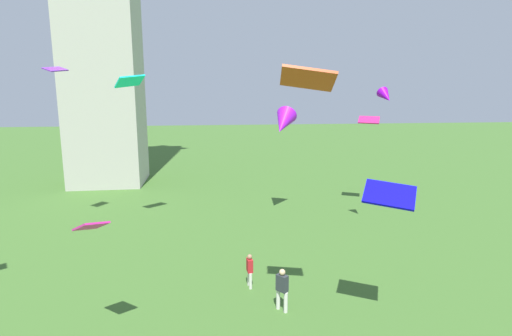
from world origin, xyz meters
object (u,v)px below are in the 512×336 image
object	(u,v)px
kite_flying_1	(308,79)
kite_flying_6	(389,194)
kite_flying_9	(369,120)
kite_flying_3	(130,81)
person_2	(250,269)
kite_flying_5	(55,69)
kite_flying_8	(91,226)
kite_flying_4	(283,123)
person_3	(282,287)
kite_flying_2	(386,96)

from	to	relation	value
kite_flying_1	kite_flying_6	size ratio (longest dim) A/B	0.90
kite_flying_9	kite_flying_3	bearing A→B (deg)	36.93
person_2	kite_flying_6	bearing A→B (deg)	45.05
person_2	kite_flying_1	distance (m)	9.07
kite_flying_5	kite_flying_6	distance (m)	20.78
kite_flying_1	kite_flying_8	xyz separation A→B (m)	(-7.09, 0.24, -4.74)
kite_flying_1	kite_flying_4	bearing A→B (deg)	-86.78
kite_flying_1	kite_flying_3	distance (m)	14.88
kite_flying_4	person_3	bearing A→B (deg)	-72.56
kite_flying_4	kite_flying_9	bearing A→B (deg)	41.61
kite_flying_8	person_2	bearing A→B (deg)	82.43
kite_flying_2	kite_flying_9	size ratio (longest dim) A/B	0.71
person_3	kite_flying_1	size ratio (longest dim) A/B	0.95
kite_flying_6	kite_flying_9	world-z (taller)	kite_flying_9
person_2	kite_flying_6	distance (m)	7.20
kite_flying_1	kite_flying_2	world-z (taller)	kite_flying_1
kite_flying_6	person_2	bearing A→B (deg)	169.53
person_2	kite_flying_2	distance (m)	12.91
kite_flying_4	person_2	bearing A→B (deg)	-80.24
person_2	kite_flying_4	bearing A→B (deg)	155.49
person_3	kite_flying_2	world-z (taller)	kite_flying_2
kite_flying_8	kite_flying_3	bearing A→B (deg)	144.18
person_3	kite_flying_1	distance (m)	8.20
person_2	kite_flying_1	size ratio (longest dim) A/B	0.84
kite_flying_5	kite_flying_3	bearing A→B (deg)	116.27
person_3	kite_flying_2	xyz separation A→B (m)	(7.69, 7.82, 7.47)
person_2	kite_flying_1	xyz separation A→B (m)	(1.47, -3.66, 8.16)
kite_flying_3	kite_flying_6	size ratio (longest dim) A/B	0.91
kite_flying_8	kite_flying_9	distance (m)	22.24
kite_flying_1	kite_flying_9	bearing A→B (deg)	-108.40
kite_flying_9	kite_flying_4	bearing A→B (deg)	40.26
kite_flying_6	kite_flying_4	bearing A→B (deg)	123.01
kite_flying_3	kite_flying_9	xyz separation A→B (m)	(16.74, 2.73, -2.66)
person_3	kite_flying_8	distance (m)	7.56
person_3	kite_flying_3	xyz separation A→B (m)	(-7.34, 11.14, 8.38)
kite_flying_3	kite_flying_4	bearing A→B (deg)	150.91
kite_flying_3	kite_flying_4	distance (m)	10.30
kite_flying_6	kite_flying_1	bearing A→B (deg)	-152.03
person_2	kite_flying_3	world-z (taller)	kite_flying_3
kite_flying_5	person_2	bearing A→B (deg)	81.06
kite_flying_6	kite_flying_9	xyz separation A→B (m)	(5.96, 15.48, 1.62)
person_3	kite_flying_3	distance (m)	15.75
kite_flying_3	kite_flying_4	world-z (taller)	kite_flying_3
person_3	kite_flying_8	size ratio (longest dim) A/B	1.32
kite_flying_3	kite_flying_5	size ratio (longest dim) A/B	1.29
person_2	kite_flying_8	distance (m)	7.42
kite_flying_2	person_2	bearing A→B (deg)	-153.33
kite_flying_1	kite_flying_9	world-z (taller)	kite_flying_1
kite_flying_6	kite_flying_9	bearing A→B (deg)	98.17
kite_flying_2	kite_flying_4	distance (m)	7.10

